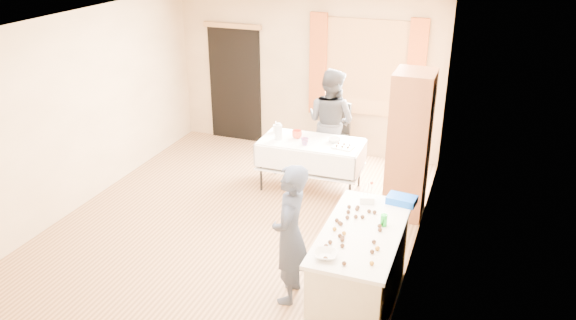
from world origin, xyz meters
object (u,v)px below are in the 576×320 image
at_px(chair, 334,144).
at_px(counter, 360,269).
at_px(woman, 331,122).
at_px(party_table, 311,160).
at_px(cabinet, 409,145).
at_px(girl, 290,234).

bearing_deg(chair, counter, -51.03).
bearing_deg(chair, woman, -62.69).
xyz_separation_m(party_table, woman, (0.09, 0.68, 0.38)).
distance_m(cabinet, girl, 2.41).
relative_size(cabinet, girl, 1.29).
distance_m(counter, woman, 3.37).
xyz_separation_m(party_table, girl, (0.59, -2.52, 0.31)).
distance_m(cabinet, woman, 1.63).
height_order(party_table, woman, woman).
relative_size(party_table, woman, 0.91).
xyz_separation_m(counter, chair, (-1.28, 3.56, -0.16)).
distance_m(counter, girl, 0.78).
xyz_separation_m(chair, girl, (0.57, -3.64, 0.47)).
bearing_deg(party_table, woman, 81.27).
relative_size(cabinet, counter, 1.24).
height_order(cabinet, party_table, cabinet).
bearing_deg(counter, woman, 111.41).
xyz_separation_m(cabinet, girl, (-0.82, -2.26, -0.22)).
bearing_deg(girl, chair, -177.49).
distance_m(party_table, chair, 1.13).
relative_size(counter, party_table, 1.06).
distance_m(chair, girl, 3.71).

